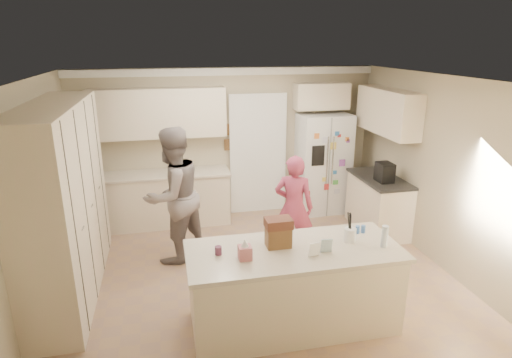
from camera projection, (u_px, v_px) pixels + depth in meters
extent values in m
cube|color=#9A7756|center=(254.00, 276.00, 5.79)|extent=(5.20, 4.60, 0.02)
cube|color=white|center=(254.00, 78.00, 4.98)|extent=(5.20, 4.60, 0.02)
cube|color=#B7AA8A|center=(227.00, 143.00, 7.53)|extent=(5.20, 0.02, 2.60)
cube|color=#B7AA8A|center=(317.00, 280.00, 3.24)|extent=(5.20, 0.02, 2.60)
cube|color=#B7AA8A|center=(30.00, 200.00, 4.86)|extent=(0.02, 4.60, 2.60)
cube|color=#B7AA8A|center=(438.00, 171.00, 5.91)|extent=(0.02, 4.60, 2.60)
cube|color=white|center=(226.00, 72.00, 7.10)|extent=(5.20, 0.08, 0.12)
cube|color=beige|center=(64.00, 202.00, 5.15)|extent=(0.60, 2.60, 2.35)
cube|color=beige|center=(164.00, 200.00, 7.28)|extent=(2.20, 0.60, 0.88)
cube|color=beige|center=(162.00, 174.00, 7.13)|extent=(2.24, 0.63, 0.04)
cube|color=beige|center=(158.00, 113.00, 6.94)|extent=(2.20, 0.35, 0.80)
cube|color=black|center=(258.00, 156.00, 7.69)|extent=(0.90, 0.06, 2.10)
cube|color=white|center=(258.00, 156.00, 7.66)|extent=(1.02, 0.03, 2.22)
cube|color=brown|center=(228.00, 130.00, 7.42)|extent=(0.15, 0.02, 0.20)
cube|color=brown|center=(228.00, 145.00, 7.50)|extent=(0.15, 0.02, 0.20)
cube|color=white|center=(322.00, 163.00, 7.76)|extent=(0.92, 0.73, 1.80)
cube|color=gray|center=(329.00, 169.00, 7.43)|extent=(0.02, 0.02, 1.78)
cube|color=black|center=(318.00, 156.00, 7.30)|extent=(0.22, 0.03, 0.35)
cylinder|color=silver|center=(327.00, 161.00, 7.36)|extent=(0.02, 0.02, 0.85)
cylinder|color=silver|center=(333.00, 160.00, 7.38)|extent=(0.02, 0.02, 0.85)
cube|color=beige|center=(321.00, 96.00, 7.44)|extent=(0.95, 0.35, 0.45)
cube|color=beige|center=(378.00, 205.00, 7.04)|extent=(0.60, 1.20, 0.88)
cube|color=#2D2B28|center=(380.00, 179.00, 6.90)|extent=(0.63, 1.24, 0.04)
cube|color=beige|center=(388.00, 111.00, 6.79)|extent=(0.35, 1.50, 0.70)
cube|color=black|center=(385.00, 172.00, 6.65)|extent=(0.22, 0.28, 0.30)
cube|color=beige|center=(293.00, 289.00, 4.67)|extent=(2.20, 0.90, 0.88)
cube|color=beige|center=(294.00, 251.00, 4.53)|extent=(2.28, 0.96, 0.05)
cylinder|color=white|center=(350.00, 235.00, 4.67)|extent=(0.13, 0.13, 0.15)
cube|color=#BF676C|center=(245.00, 253.00, 4.29)|extent=(0.13, 0.13, 0.14)
cone|color=white|center=(245.00, 243.00, 4.26)|extent=(0.08, 0.08, 0.08)
cube|color=brown|center=(278.00, 237.00, 4.55)|extent=(0.26, 0.18, 0.22)
cube|color=#592D1E|center=(278.00, 223.00, 4.50)|extent=(0.28, 0.20, 0.10)
cylinder|color=#59263F|center=(218.00, 250.00, 4.39)|extent=(0.07, 0.07, 0.09)
cube|color=white|center=(314.00, 249.00, 4.34)|extent=(0.12, 0.06, 0.16)
cube|color=silver|center=(327.00, 246.00, 4.41)|extent=(0.12, 0.05, 0.16)
cylinder|color=silver|center=(384.00, 236.00, 4.53)|extent=(0.07, 0.07, 0.24)
cylinder|color=#3C66AA|center=(358.00, 230.00, 4.87)|extent=(0.05, 0.05, 0.09)
cylinder|color=#3C66AA|center=(363.00, 229.00, 4.89)|extent=(0.05, 0.05, 0.09)
imported|color=gray|center=(173.00, 196.00, 5.95)|extent=(1.19, 1.16, 1.93)
imported|color=#A83658|center=(294.00, 207.00, 6.08)|extent=(0.66, 0.57, 1.53)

